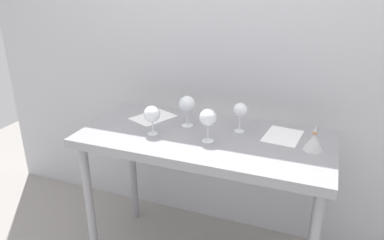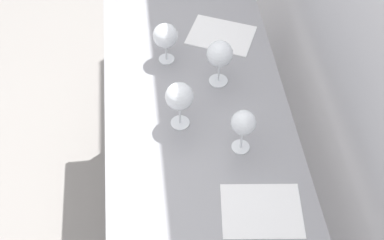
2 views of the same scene
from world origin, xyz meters
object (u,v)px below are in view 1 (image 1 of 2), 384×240
wine_glass_far_right (240,111)px  tasting_sheet_lower (153,117)px  wine_glass_far_left (187,105)px  wine_glass_near_left (152,115)px  tasting_sheet_upper (283,136)px  decanter_funnel (314,141)px  wine_glass_near_center (208,118)px

wine_glass_far_right → tasting_sheet_lower: wine_glass_far_right is taller
wine_glass_far_left → tasting_sheet_lower: (-0.25, 0.05, -0.13)m
wine_glass_near_left → wine_glass_far_right: 0.49m
wine_glass_far_right → tasting_sheet_lower: (-0.56, 0.02, -0.12)m
wine_glass_far_right → tasting_sheet_lower: 0.57m
tasting_sheet_lower → tasting_sheet_upper: bearing=24.7°
wine_glass_far_right → decanter_funnel: bearing=-12.5°
tasting_sheet_upper → decanter_funnel: 0.21m
tasting_sheet_upper → decanter_funnel: bearing=-27.9°
wine_glass_near_center → decanter_funnel: 0.55m
tasting_sheet_upper → tasting_sheet_lower: bearing=-173.7°
tasting_sheet_lower → wine_glass_near_center: bearing=-1.3°
wine_glass_near_center → decanter_funnel: bearing=10.4°
wine_glass_near_center → wine_glass_far_right: bearing=56.3°
tasting_sheet_lower → wine_glass_near_left: bearing=-39.2°
wine_glass_near_left → wine_glass_far_right: size_ratio=0.98×
wine_glass_near_center → wine_glass_far_left: bearing=138.7°
tasting_sheet_lower → wine_glass_far_right: bearing=22.5°
wine_glass_near_left → decanter_funnel: bearing=7.9°
wine_glass_near_center → tasting_sheet_upper: wine_glass_near_center is taller
wine_glass_near_center → decanter_funnel: wine_glass_near_center is taller
tasting_sheet_lower → decanter_funnel: decanter_funnel is taller
wine_glass_near_center → wine_glass_far_left: same height
wine_glass_near_center → decanter_funnel: size_ratio=1.31×
wine_glass_near_left → tasting_sheet_lower: 0.28m
tasting_sheet_lower → decanter_funnel: size_ratio=1.79×
wine_glass_near_left → wine_glass_far_left: 0.23m
wine_glass_far_left → tasting_sheet_lower: bearing=168.9°
wine_glass_near_left → decanter_funnel: 0.86m
wine_glass_far_right → tasting_sheet_upper: wine_glass_far_right is taller
tasting_sheet_upper → tasting_sheet_lower: 0.80m
wine_glass_near_left → wine_glass_far_left: bearing=53.0°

